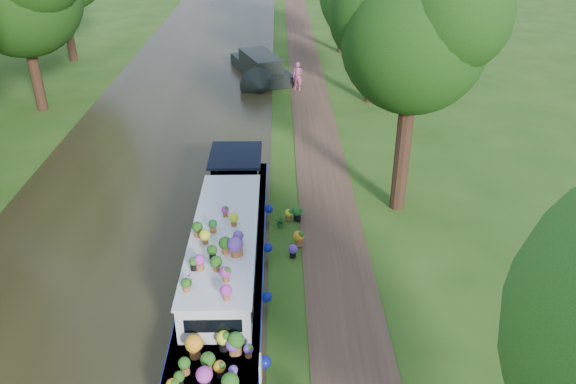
{
  "coord_description": "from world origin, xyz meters",
  "views": [
    {
      "loc": [
        -0.64,
        -15.32,
        10.58
      ],
      "look_at": [
        -0.33,
        1.86,
        1.3
      ],
      "focal_mm": 35.0,
      "sensor_mm": 36.0,
      "label": 1
    }
  ],
  "objects": [
    {
      "name": "tree_near_overhang",
      "position": [
        3.79,
        3.06,
        6.6
      ],
      "size": [
        5.52,
        5.28,
        8.99
      ],
      "color": "black",
      "rests_on": "ground"
    },
    {
      "name": "verge_plant",
      "position": [
        -0.6,
        1.66,
        0.21
      ],
      "size": [
        0.41,
        0.37,
        0.41
      ],
      "primitive_type": "imported",
      "rotation": [
        0.0,
        0.0,
        -0.14
      ],
      "color": "#1E6422",
      "rests_on": "ground"
    },
    {
      "name": "second_boat",
      "position": [
        -1.75,
        19.87,
        0.59
      ],
      "size": [
        4.34,
        8.02,
        1.46
      ],
      "rotation": [
        0.0,
        0.0,
        0.35
      ],
      "color": "black",
      "rests_on": "canal_water"
    },
    {
      "name": "towpath",
      "position": [
        1.2,
        0.0,
        0.01
      ],
      "size": [
        2.2,
        100.0,
        0.03
      ],
      "primitive_type": "cube",
      "color": "#4E3424",
      "rests_on": "ground"
    },
    {
      "name": "ground",
      "position": [
        0.0,
        0.0,
        0.0
      ],
      "size": [
        100.0,
        100.0,
        0.0
      ],
      "primitive_type": "plane",
      "color": "#294D13",
      "rests_on": "ground"
    },
    {
      "name": "pedestrian_pink",
      "position": [
        0.5,
        17.05,
        0.86
      ],
      "size": [
        0.71,
        0.6,
        1.66
      ],
      "primitive_type": "imported",
      "rotation": [
        0.0,
        0.0,
        -0.4
      ],
      "color": "#F063BD",
      "rests_on": "towpath"
    },
    {
      "name": "canal_water",
      "position": [
        -6.0,
        0.0,
        0.01
      ],
      "size": [
        10.0,
        100.0,
        0.02
      ],
      "primitive_type": "cube",
      "color": "black",
      "rests_on": "ground"
    },
    {
      "name": "plant_boat",
      "position": [
        -2.25,
        -1.55,
        0.85
      ],
      "size": [
        2.29,
        13.52,
        2.25
      ],
      "color": "silver",
      "rests_on": "canal_water"
    }
  ]
}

